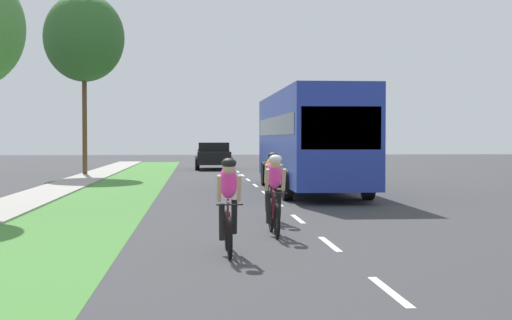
{
  "coord_description": "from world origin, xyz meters",
  "views": [
    {
      "loc": [
        -2.39,
        -2.66,
        1.89
      ],
      "look_at": [
        -0.17,
        23.7,
        1.09
      ],
      "focal_mm": 50.46,
      "sensor_mm": 36.0,
      "label": 1
    }
  ],
  "objects_px": {
    "bus_blue": "(309,136)",
    "street_tree_far": "(84,38)",
    "cyclist_trailing": "(274,194)",
    "cyclist_lead": "(228,205)",
    "cyclist_distant": "(272,186)",
    "pickup_black": "(213,156)"
  },
  "relations": [
    {
      "from": "bus_blue",
      "to": "street_tree_far",
      "type": "relative_size",
      "value": 1.25
    },
    {
      "from": "cyclist_trailing",
      "to": "bus_blue",
      "type": "distance_m",
      "value": 11.89
    },
    {
      "from": "cyclist_trailing",
      "to": "bus_blue",
      "type": "xyz_separation_m",
      "value": [
        2.5,
        11.56,
        1.17
      ]
    },
    {
      "from": "bus_blue",
      "to": "cyclist_lead",
      "type": "bearing_deg",
      "value": -104.22
    },
    {
      "from": "cyclist_lead",
      "to": "bus_blue",
      "type": "distance_m",
      "value": 14.29
    },
    {
      "from": "cyclist_trailing",
      "to": "cyclist_distant",
      "type": "xyz_separation_m",
      "value": [
        0.21,
        2.37,
        0.0
      ]
    },
    {
      "from": "cyclist_trailing",
      "to": "bus_blue",
      "type": "relative_size",
      "value": 0.15
    },
    {
      "from": "cyclist_trailing",
      "to": "street_tree_far",
      "type": "relative_size",
      "value": 0.19
    },
    {
      "from": "bus_blue",
      "to": "pickup_black",
      "type": "xyz_separation_m",
      "value": [
        -2.94,
        18.48,
        -1.15
      ]
    },
    {
      "from": "cyclist_trailing",
      "to": "pickup_black",
      "type": "bearing_deg",
      "value": 90.83
    },
    {
      "from": "pickup_black",
      "to": "street_tree_far",
      "type": "bearing_deg",
      "value": -136.37
    },
    {
      "from": "bus_blue",
      "to": "street_tree_far",
      "type": "height_order",
      "value": "street_tree_far"
    },
    {
      "from": "cyclist_lead",
      "to": "cyclist_distant",
      "type": "xyz_separation_m",
      "value": [
        1.21,
        4.62,
        0.0
      ]
    },
    {
      "from": "cyclist_distant",
      "to": "pickup_black",
      "type": "distance_m",
      "value": 27.67
    },
    {
      "from": "bus_blue",
      "to": "street_tree_far",
      "type": "bearing_deg",
      "value": 128.82
    },
    {
      "from": "street_tree_far",
      "to": "cyclist_lead",
      "type": "bearing_deg",
      "value": -76.53
    },
    {
      "from": "cyclist_trailing",
      "to": "cyclist_distant",
      "type": "bearing_deg",
      "value": 84.85
    },
    {
      "from": "cyclist_lead",
      "to": "cyclist_trailing",
      "type": "xyz_separation_m",
      "value": [
        0.99,
        2.25,
        0.0
      ]
    },
    {
      "from": "street_tree_far",
      "to": "pickup_black",
      "type": "bearing_deg",
      "value": 43.63
    },
    {
      "from": "cyclist_lead",
      "to": "pickup_black",
      "type": "height_order",
      "value": "pickup_black"
    },
    {
      "from": "cyclist_distant",
      "to": "pickup_black",
      "type": "bearing_deg",
      "value": 91.34
    },
    {
      "from": "cyclist_lead",
      "to": "cyclist_trailing",
      "type": "relative_size",
      "value": 1.0
    }
  ]
}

